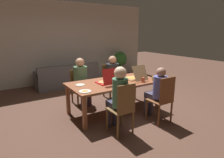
{
  "coord_description": "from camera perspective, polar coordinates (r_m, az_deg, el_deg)",
  "views": [
    {
      "loc": [
        -2.33,
        -3.56,
        1.85
      ],
      "look_at": [
        0.0,
        0.1,
        0.77
      ],
      "focal_mm": 30.71,
      "sensor_mm": 36.0,
      "label": 1
    }
  ],
  "objects": [
    {
      "name": "person_3",
      "position": [
        5.36,
        0.43,
        1.71
      ],
      "size": [
        0.35,
        0.52,
        1.19
      ],
      "color": "#383F3C",
      "rests_on": "ground"
    },
    {
      "name": "potted_plant",
      "position": [
        7.96,
        2.43,
        5.42
      ],
      "size": [
        0.54,
        0.54,
        1.04
      ],
      "color": "gray",
      "rests_on": "ground"
    },
    {
      "name": "dining_table",
      "position": [
        4.42,
        0.7,
        -1.65
      ],
      "size": [
        2.09,
        1.06,
        0.72
      ],
      "color": "brown",
      "rests_on": "ground"
    },
    {
      "name": "chair_3",
      "position": [
        5.52,
        -0.33,
        -0.23
      ],
      "size": [
        0.44,
        0.43,
        0.93
      ],
      "color": "brown",
      "rests_on": "ground"
    },
    {
      "name": "plate_0",
      "position": [
        4.17,
        -9.47,
        -1.74
      ],
      "size": [
        0.2,
        0.2,
        0.01
      ],
      "color": "white",
      "rests_on": "dining_table"
    },
    {
      "name": "drinking_glass_0",
      "position": [
        4.55,
        12.16,
        0.04
      ],
      "size": [
        0.06,
        0.06,
        0.1
      ],
      "primitive_type": "cylinder",
      "color": "#E4C15F",
      "rests_on": "dining_table"
    },
    {
      "name": "pizza_box_0",
      "position": [
        4.22,
        -1.76,
        -0.71
      ],
      "size": [
        0.34,
        0.42,
        0.36
      ],
      "color": "red",
      "rests_on": "dining_table"
    },
    {
      "name": "pizza_box_1",
      "position": [
        4.63,
        6.61,
        0.5
      ],
      "size": [
        0.37,
        0.53,
        0.36
      ],
      "color": "tan",
      "rests_on": "dining_table"
    },
    {
      "name": "ground_plane",
      "position": [
        4.64,
        0.67,
        -9.48
      ],
      "size": [
        20.0,
        20.0,
        0.0
      ],
      "primitive_type": "plane",
      "color": "brown"
    },
    {
      "name": "chair_1",
      "position": [
        4.03,
        14.96,
        -5.44
      ],
      "size": [
        0.42,
        0.42,
        0.98
      ],
      "color": "brown",
      "rests_on": "ground"
    },
    {
      "name": "couch",
      "position": [
        6.79,
        -13.08,
        0.24
      ],
      "size": [
        2.08,
        0.78,
        0.77
      ],
      "color": "#555354",
      "rests_on": "ground"
    },
    {
      "name": "chair_0",
      "position": [
        5.1,
        -9.63,
        -1.78
      ],
      "size": [
        0.42,
        0.45,
        0.87
      ],
      "color": "brown",
      "rests_on": "ground"
    },
    {
      "name": "person_1",
      "position": [
        4.1,
        13.37,
        -3.14
      ],
      "size": [
        0.29,
        0.51,
        1.15
      ],
      "color": "#413A4E",
      "rests_on": "ground"
    },
    {
      "name": "chair_2",
      "position": [
        3.46,
        3.29,
        -8.41
      ],
      "size": [
        0.39,
        0.42,
        0.98
      ],
      "color": "brown",
      "rests_on": "ground"
    },
    {
      "name": "plate_1",
      "position": [
        3.72,
        -8.05,
        -3.59
      ],
      "size": [
        0.24,
        0.24,
        0.03
      ],
      "color": "white",
      "rests_on": "dining_table"
    },
    {
      "name": "person_0",
      "position": [
        4.92,
        -9.13,
        0.48
      ],
      "size": [
        0.34,
        0.5,
        1.2
      ],
      "color": "#3E2E39",
      "rests_on": "ground"
    },
    {
      "name": "drinking_glass_1",
      "position": [
        4.42,
        9.21,
        -0.22
      ],
      "size": [
        0.08,
        0.08,
        0.1
      ],
      "primitive_type": "cylinder",
      "color": "#BF4F31",
      "rests_on": "dining_table"
    },
    {
      "name": "back_wall",
      "position": [
        7.33,
        -14.15,
        10.4
      ],
      "size": [
        6.92,
        0.12,
        2.88
      ],
      "primitive_type": "cube",
      "color": "beige",
      "rests_on": "ground"
    },
    {
      "name": "person_2",
      "position": [
        3.5,
        1.89,
        -4.58
      ],
      "size": [
        0.28,
        0.48,
        1.25
      ],
      "color": "#333144",
      "rests_on": "ground"
    }
  ]
}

